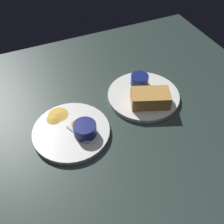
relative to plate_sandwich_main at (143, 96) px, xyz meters
The scene contains 9 objects.
ground_plane 9.90cm from the plate_sandwich_main, 39.24° to the left, with size 110.00×110.00×3.00cm, color #283833.
plate_sandwich_main is the anchor object (origin of this frame).
sandwich_half_near 5.84cm from the plate_sandwich_main, 87.02° to the left, with size 14.88×11.75×4.80cm.
ramekin_dark_sauce 6.44cm from the plate_sandwich_main, 101.98° to the right, with size 6.50×6.50×3.82cm.
spoon_by_dark_ramekin 2.10cm from the plate_sandwich_main, 36.07° to the right, with size 6.16×9.31×0.80cm.
plate_chips_companion 29.43cm from the plate_sandwich_main, 10.75° to the left, with size 24.52×24.52×1.60cm, color white.
ramekin_light_gravy 26.80cm from the plate_sandwich_main, 18.72° to the left, with size 7.18×7.18×3.87cm.
spoon_by_gravy_ramekin 28.67cm from the plate_sandwich_main, 20.74° to the left, with size 5.45×9.59×0.80cm.
plantain_chip_scatter 30.38cm from the plate_sandwich_main, ahead, with size 11.78×13.76×0.60cm.
Camera 1 is at (32.05, 55.43, 67.69)cm, focal length 43.80 mm.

